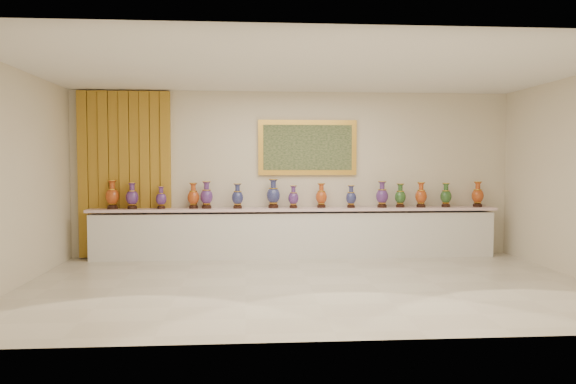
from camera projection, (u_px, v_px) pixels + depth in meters
name	position (u px, v px, depth m)	size (l,w,h in m)	color
ground	(309.00, 285.00, 7.86)	(8.00, 8.00, 0.00)	beige
room	(155.00, 170.00, 10.02)	(8.00, 8.00, 8.00)	beige
counter	(295.00, 233.00, 10.10)	(7.28, 0.48, 0.90)	white
vase_0	(112.00, 196.00, 9.84)	(0.28, 0.28, 0.51)	black
vase_1	(132.00, 197.00, 9.81)	(0.24, 0.24, 0.47)	black
vase_2	(161.00, 199.00, 9.87)	(0.24, 0.24, 0.40)	black
vase_3	(193.00, 197.00, 9.92)	(0.27, 0.27, 0.45)	black
vase_4	(207.00, 196.00, 9.94)	(0.29, 0.29, 0.48)	black
vase_5	(238.00, 197.00, 9.93)	(0.25, 0.25, 0.44)	black
vase_6	(273.00, 195.00, 10.04)	(0.26, 0.26, 0.52)	black
vase_7	(293.00, 198.00, 10.03)	(0.20, 0.20, 0.40)	black
vase_8	(321.00, 197.00, 10.11)	(0.25, 0.25, 0.44)	black
vase_9	(351.00, 198.00, 10.09)	(0.21, 0.21, 0.40)	black
vase_10	(382.00, 196.00, 10.13)	(0.24, 0.24, 0.47)	black
vase_11	(400.00, 197.00, 10.19)	(0.23, 0.23, 0.43)	black
vase_12	(421.00, 196.00, 10.20)	(0.25, 0.25, 0.46)	black
vase_13	(446.00, 196.00, 10.27)	(0.24, 0.24, 0.44)	black
vase_14	(478.00, 195.00, 10.30)	(0.28, 0.28, 0.47)	black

